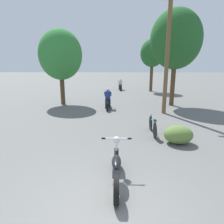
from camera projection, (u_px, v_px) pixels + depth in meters
The scene contains 10 objects.
ground_plane at pixel (102, 211), 4.19m from camera, with size 120.00×120.00×0.00m, color #60605E.
utility_pole at pixel (167, 52), 11.40m from camera, with size 1.10×0.24×6.98m.
roadside_tree_right_near at pixel (176, 40), 13.43m from camera, with size 3.46×3.12×6.53m.
roadside_tree_right_far at pixel (152, 53), 20.63m from camera, with size 2.48×2.23×5.40m.
roadside_tree_left at pixel (60, 55), 14.10m from camera, with size 3.06×2.76×5.32m.
roadside_bush at pixel (178, 135), 7.63m from camera, with size 1.10×0.88×0.70m.
motorcycle_foreground at pixel (116, 167), 5.11m from camera, with size 0.82×2.09×1.04m.
motorcycle_rider_lead at pixel (108, 101), 13.39m from camera, with size 0.50×2.08×1.40m.
motorcycle_rider_far at pixel (120, 85), 22.49m from camera, with size 0.50×2.08×1.33m.
bicycle_parked at pixel (153, 126), 8.62m from camera, with size 0.44×1.72×0.79m.
Camera 1 is at (0.29, -3.55, 3.04)m, focal length 32.00 mm.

